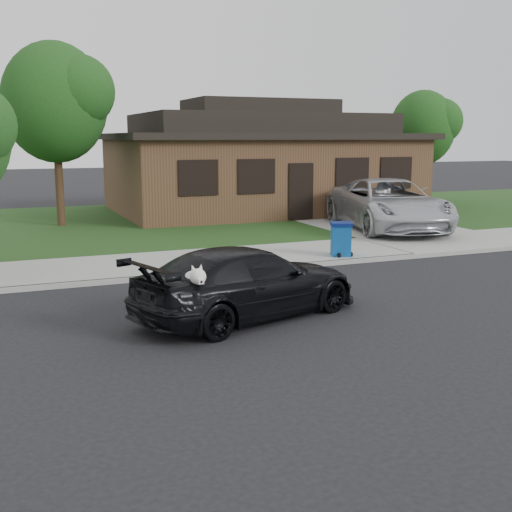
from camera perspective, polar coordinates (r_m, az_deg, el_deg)
name	(u,v)px	position (r m, az deg, el deg)	size (l,w,h in m)	color
ground	(363,302)	(12.98, 9.51, -4.03)	(120.00, 120.00, 0.00)	black
sidewalk	(265,256)	(17.31, 0.81, -0.03)	(60.00, 3.00, 0.12)	gray
curb	(289,267)	(15.97, 2.92, -0.94)	(60.00, 0.12, 0.12)	gray
lawn	(183,221)	(24.78, -6.47, 3.12)	(60.00, 13.00, 0.13)	#193814
driveway	(360,222)	(24.44, 9.20, 2.96)	(4.50, 13.00, 0.14)	gray
sedan	(248,282)	(11.58, -0.75, -2.36)	(4.79, 3.08, 1.29)	black
minivan	(388,204)	(22.28, 11.68, 4.54)	(2.82, 6.12, 1.70)	silver
recycling_bin	(341,239)	(17.16, 7.56, 1.52)	(0.70, 0.70, 0.89)	#0C478B
house	(260,163)	(27.80, 0.33, 8.27)	(12.60, 8.60, 4.65)	#422B1C
tree_0	(60,100)	(23.68, -17.02, 13.10)	(3.78, 3.60, 6.34)	#332114
tree_1	(427,126)	(31.33, 14.92, 11.06)	(3.15, 3.00, 5.25)	#332114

